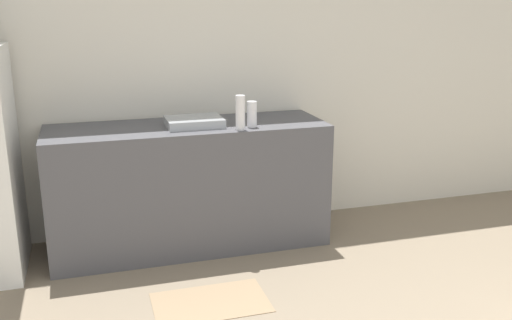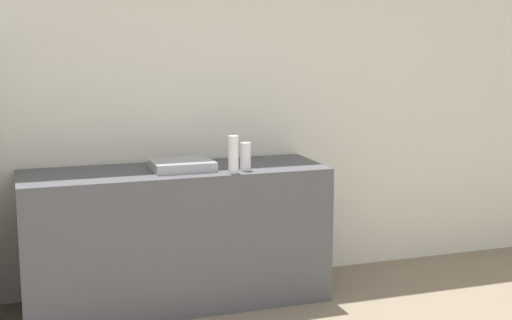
# 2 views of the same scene
# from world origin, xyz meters

# --- Properties ---
(wall_back) EXTENTS (8.00, 0.06, 2.60)m
(wall_back) POSITION_xyz_m (0.00, 3.23, 1.30)
(wall_back) COLOR silver
(wall_back) RESTS_ON ground_plane
(counter) EXTENTS (1.94, 0.63, 0.89)m
(counter) POSITION_xyz_m (-0.17, 2.86, 0.45)
(counter) COLOR #4C4C51
(counter) RESTS_ON ground_plane
(sink_basin) EXTENTS (0.38, 0.30, 0.06)m
(sink_basin) POSITION_xyz_m (-0.13, 2.82, 0.92)
(sink_basin) COLOR #9EA3A8
(sink_basin) RESTS_ON counter
(bottle_tall) EXTENTS (0.06, 0.06, 0.23)m
(bottle_tall) POSITION_xyz_m (0.15, 2.62, 1.01)
(bottle_tall) COLOR silver
(bottle_tall) RESTS_ON counter
(bottle_short) EXTENTS (0.07, 0.07, 0.18)m
(bottle_short) POSITION_xyz_m (0.25, 2.68, 0.98)
(bottle_short) COLOR silver
(bottle_short) RESTS_ON counter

